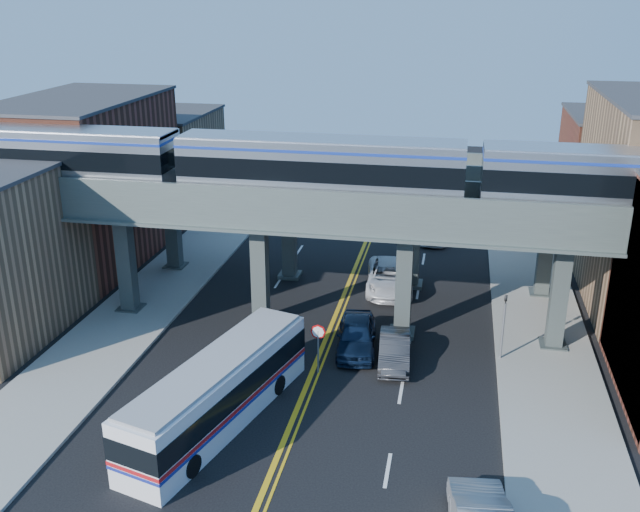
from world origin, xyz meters
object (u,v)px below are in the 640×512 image
(car_lane_c, at_px, (390,277))
(car_lane_d, at_px, (434,229))
(stop_sign, at_px, (318,341))
(transit_train, at_px, (320,167))
(traffic_signal, at_px, (504,320))
(car_lane_a, at_px, (356,335))
(car_lane_b, at_px, (394,350))
(transit_bus, at_px, (218,392))

(car_lane_c, xyz_separation_m, car_lane_d, (2.33, 10.40, -0.10))
(stop_sign, height_order, car_lane_d, stop_sign)
(transit_train, distance_m, car_lane_c, 10.88)
(traffic_signal, bearing_deg, car_lane_a, -178.11)
(stop_sign, height_order, car_lane_b, stop_sign)
(stop_sign, bearing_deg, car_lane_a, 61.44)
(car_lane_b, bearing_deg, stop_sign, -159.45)
(transit_train, relative_size, traffic_signal, 11.20)
(stop_sign, height_order, car_lane_c, stop_sign)
(transit_bus, distance_m, car_lane_b, 9.74)
(transit_bus, xyz_separation_m, car_lane_b, (7.01, 6.72, -0.77))
(car_lane_a, relative_size, car_lane_b, 1.13)
(traffic_signal, relative_size, car_lane_d, 0.79)
(car_lane_b, relative_size, car_lane_c, 0.72)
(transit_bus, xyz_separation_m, car_lane_d, (8.10, 26.58, -0.75))
(stop_sign, height_order, car_lane_a, stop_sign)
(stop_sign, bearing_deg, car_lane_c, 77.98)
(transit_train, height_order, car_lane_b, transit_train)
(car_lane_a, bearing_deg, car_lane_d, 74.37)
(car_lane_d, bearing_deg, transit_bus, -105.02)
(car_lane_b, bearing_deg, transit_train, 139.00)
(transit_train, distance_m, car_lane_b, 10.16)
(transit_train, height_order, traffic_signal, transit_train)
(car_lane_b, bearing_deg, car_lane_c, 92.91)
(stop_sign, relative_size, car_lane_a, 0.53)
(traffic_signal, relative_size, car_lane_a, 0.82)
(traffic_signal, height_order, car_lane_a, traffic_signal)
(transit_bus, relative_size, car_lane_a, 2.33)
(car_lane_b, xyz_separation_m, car_lane_d, (1.10, 19.86, 0.02))
(transit_train, relative_size, car_lane_b, 10.44)
(transit_train, bearing_deg, traffic_signal, -11.56)
(car_lane_d, bearing_deg, traffic_signal, -75.30)
(transit_train, relative_size, car_lane_c, 7.52)
(car_lane_a, bearing_deg, stop_sign, -124.52)
(traffic_signal, bearing_deg, transit_train, 168.44)
(stop_sign, xyz_separation_m, transit_bus, (-3.40, -5.04, -0.26))
(stop_sign, relative_size, car_lane_d, 0.51)
(stop_sign, distance_m, transit_bus, 6.09)
(traffic_signal, bearing_deg, car_lane_b, -166.05)
(stop_sign, bearing_deg, transit_bus, -124.04)
(transit_bus, height_order, car_lane_b, transit_bus)
(traffic_signal, distance_m, car_lane_c, 10.54)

